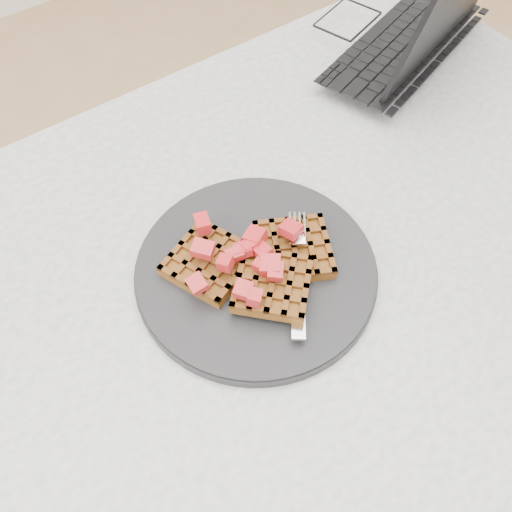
% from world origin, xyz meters
% --- Properties ---
extents(ground, '(4.00, 4.00, 0.00)m').
position_xyz_m(ground, '(0.00, 0.00, 0.00)').
color(ground, tan).
rests_on(ground, ground).
extents(table, '(1.20, 0.80, 0.75)m').
position_xyz_m(table, '(0.00, 0.00, 0.64)').
color(table, silver).
rests_on(table, ground).
extents(plate, '(0.30, 0.30, 0.02)m').
position_xyz_m(plate, '(-0.04, -0.00, 0.76)').
color(plate, black).
rests_on(plate, table).
extents(waffles, '(0.22, 0.19, 0.03)m').
position_xyz_m(waffles, '(-0.04, -0.00, 0.78)').
color(waffles, brown).
rests_on(waffles, plate).
extents(strawberry_pile, '(0.15, 0.15, 0.02)m').
position_xyz_m(strawberry_pile, '(-0.04, -0.00, 0.80)').
color(strawberry_pile, '#9C050B').
rests_on(strawberry_pile, waffles).
extents(fork, '(0.13, 0.16, 0.02)m').
position_xyz_m(fork, '(-0.01, -0.04, 0.77)').
color(fork, silver).
rests_on(fork, plate).
extents(laptop, '(0.40, 0.34, 0.24)m').
position_xyz_m(laptop, '(0.41, 0.24, 0.79)').
color(laptop, black).
rests_on(laptop, table).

